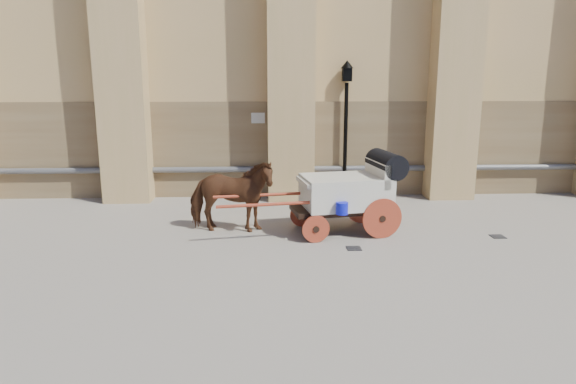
{
  "coord_description": "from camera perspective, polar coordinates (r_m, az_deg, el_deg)",
  "views": [
    {
      "loc": [
        -1.8,
        -12.08,
        3.74
      ],
      "look_at": [
        -1.25,
        0.07,
        1.01
      ],
      "focal_mm": 32.0,
      "sensor_mm": 36.0,
      "label": 1
    }
  ],
  "objects": [
    {
      "name": "carriage",
      "position": [
        12.59,
        7.07,
        0.27
      ],
      "size": [
        4.63,
        1.89,
        1.97
      ],
      "rotation": [
        0.0,
        0.0,
        0.16
      ],
      "color": "black",
      "rests_on": "ground"
    },
    {
      "name": "horse",
      "position": [
        12.58,
        -6.37,
        -0.46
      ],
      "size": [
        2.23,
        1.2,
        1.81
      ],
      "primitive_type": "imported",
      "rotation": [
        0.0,
        0.0,
        1.46
      ],
      "color": "brown",
      "rests_on": "ground"
    },
    {
      "name": "street_lamp",
      "position": [
        16.15,
        6.43,
        7.34
      ],
      "size": [
        0.4,
        0.4,
        4.24
      ],
      "color": "black",
      "rests_on": "ground"
    },
    {
      "name": "drain_grate_near",
      "position": [
        11.6,
        7.34,
        -6.23
      ],
      "size": [
        0.32,
        0.32,
        0.01
      ],
      "primitive_type": "cube",
      "rotation": [
        0.0,
        0.0,
        -0.0
      ],
      "color": "black",
      "rests_on": "ground"
    },
    {
      "name": "ground",
      "position": [
        12.78,
        5.62,
        -4.44
      ],
      "size": [
        90.0,
        90.0,
        0.0
      ],
      "primitive_type": "plane",
      "color": "gray",
      "rests_on": "ground"
    },
    {
      "name": "drain_grate_far",
      "position": [
        13.32,
        22.28,
        -4.6
      ],
      "size": [
        0.33,
        0.33,
        0.01
      ],
      "primitive_type": "cube",
      "rotation": [
        0.0,
        0.0,
        0.02
      ],
      "color": "black",
      "rests_on": "ground"
    }
  ]
}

